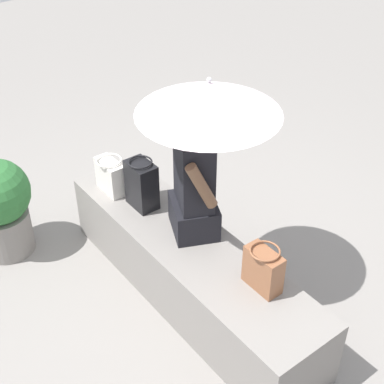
% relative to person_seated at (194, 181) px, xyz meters
% --- Properties ---
extents(ground_plane, '(14.00, 14.00, 0.00)m').
position_rel_person_seated_xyz_m(ground_plane, '(-0.09, 0.10, -0.87)').
color(ground_plane, gray).
extents(stone_bench, '(2.15, 0.53, 0.48)m').
position_rel_person_seated_xyz_m(stone_bench, '(-0.09, 0.10, -0.63)').
color(stone_bench, gray).
rests_on(stone_bench, ground).
extents(person_seated, '(0.51, 0.40, 0.90)m').
position_rel_person_seated_xyz_m(person_seated, '(0.00, 0.00, 0.00)').
color(person_seated, black).
rests_on(person_seated, stone_bench).
extents(parasol, '(0.85, 0.85, 1.09)m').
position_rel_person_seated_xyz_m(parasol, '(-0.06, -0.05, 0.57)').
color(parasol, '#B7B7BC').
rests_on(parasol, stone_bench).
extents(handbag_black, '(0.22, 0.17, 0.36)m').
position_rel_person_seated_xyz_m(handbag_black, '(0.42, 0.12, -0.21)').
color(handbag_black, black).
rests_on(handbag_black, stone_bench).
extents(tote_bag_canvas, '(0.24, 0.18, 0.28)m').
position_rel_person_seated_xyz_m(tote_bag_canvas, '(-0.66, 0.01, -0.25)').
color(tote_bag_canvas, brown).
rests_on(tote_bag_canvas, stone_bench).
extents(shoulder_bag_spare, '(0.25, 0.18, 0.26)m').
position_rel_person_seated_xyz_m(shoulder_bag_spare, '(0.71, 0.21, -0.26)').
color(shoulder_bag_spare, silver).
rests_on(shoulder_bag_spare, stone_bench).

